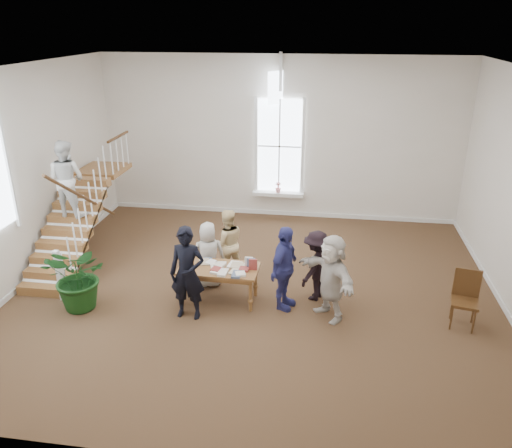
% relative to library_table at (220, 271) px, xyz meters
% --- Properties ---
extents(ground, '(10.00, 10.00, 0.00)m').
position_rel_library_table_xyz_m(ground, '(0.65, 0.51, -0.67)').
color(ground, '#472F1C').
rests_on(ground, ground).
extents(room_shell, '(10.49, 10.00, 10.00)m').
position_rel_library_table_xyz_m(room_shell, '(0.65, 4.90, -0.27)').
color(room_shell, beige).
rests_on(room_shell, ground).
extents(staircase, '(1.10, 4.10, 2.92)m').
position_rel_library_table_xyz_m(staircase, '(-3.69, 1.26, 0.95)').
color(staircase, brown).
rests_on(staircase, ground).
extents(library_table, '(1.61, 0.83, 0.81)m').
position_rel_library_table_xyz_m(library_table, '(0.00, 0.00, 0.00)').
color(library_table, brown).
rests_on(library_table, ground).
extents(police_officer, '(0.68, 0.46, 1.85)m').
position_rel_library_table_xyz_m(police_officer, '(-0.47, -0.65, 0.26)').
color(police_officer, black).
rests_on(police_officer, ground).
extents(elderly_woman, '(0.81, 0.67, 1.44)m').
position_rel_library_table_xyz_m(elderly_woman, '(-0.37, 0.60, 0.05)').
color(elderly_woman, '#BBB6AD').
rests_on(elderly_woman, ground).
extents(person_yellow, '(0.93, 0.84, 1.56)m').
position_rel_library_table_xyz_m(person_yellow, '(-0.07, 1.10, 0.11)').
color(person_yellow, beige).
rests_on(person_yellow, ground).
extents(woman_cluster_a, '(0.74, 1.10, 1.73)m').
position_rel_library_table_xyz_m(woman_cluster_a, '(1.29, -0.06, 0.20)').
color(woman_cluster_a, navy).
rests_on(woman_cluster_a, ground).
extents(woman_cluster_b, '(0.90, 1.10, 1.48)m').
position_rel_library_table_xyz_m(woman_cluster_b, '(1.89, 0.39, 0.07)').
color(woman_cluster_b, black).
rests_on(woman_cluster_b, ground).
extents(woman_cluster_c, '(1.35, 1.55, 1.70)m').
position_rel_library_table_xyz_m(woman_cluster_c, '(2.19, -0.26, 0.18)').
color(woman_cluster_c, silver).
rests_on(woman_cluster_c, ground).
extents(floor_plant, '(1.51, 1.40, 1.38)m').
position_rel_library_table_xyz_m(floor_plant, '(-2.63, -0.68, 0.02)').
color(floor_plant, '#133C13').
rests_on(floor_plant, ground).
extents(side_chair, '(0.56, 0.56, 1.09)m').
position_rel_library_table_xyz_m(side_chair, '(4.67, -0.15, -0.05)').
color(side_chair, '#3B2210').
rests_on(side_chair, ground).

